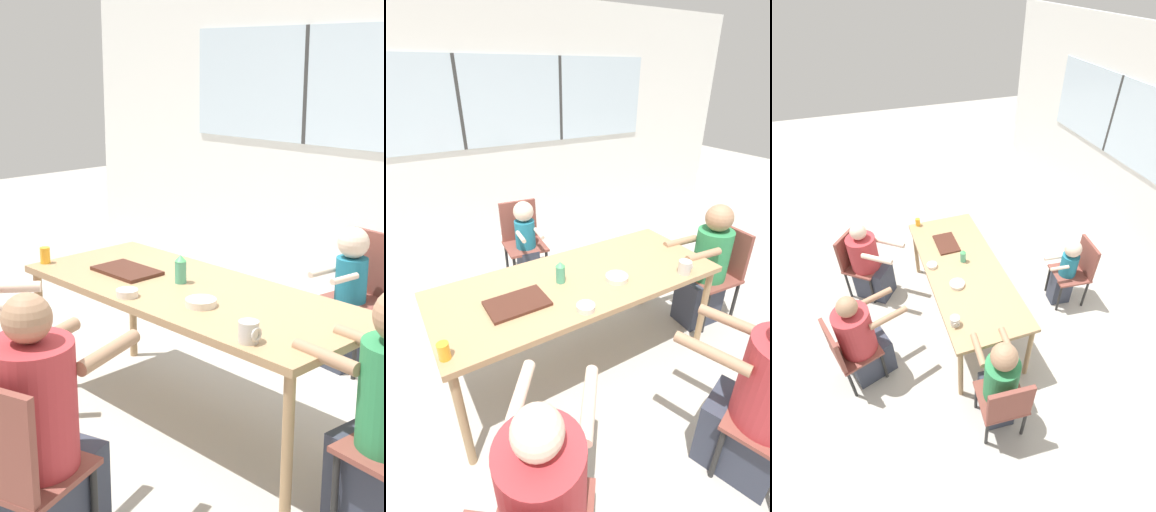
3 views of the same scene
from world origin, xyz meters
The scene contains 16 objects.
ground_plane centered at (0.00, 0.00, 0.00)m, with size 16.00×16.00×0.00m, color #B2ADA3.
dining_table centered at (0.00, 0.00, 0.72)m, with size 1.98×0.81×0.78m.
chair_for_woman_green_shirt centered at (-0.85, -1.11, 0.51)m, with size 0.56×0.56×0.86m.
chair_for_man_blue_shirt centered at (1.40, -0.11, 0.51)m, with size 0.43×0.43×0.86m.
chair_for_man_teal_shirt centered at (0.44, -1.33, 0.51)m, with size 0.51×0.51×0.86m.
chair_for_toddler centered at (0.15, 1.39, 0.51)m, with size 0.44×0.44×0.86m.
person_woman_green_shirt centered at (-0.75, -0.98, 0.47)m, with size 0.64×0.69×1.06m.
person_man_blue_shirt centered at (1.23, -0.10, 0.51)m, with size 0.57×0.35×1.11m.
person_man_teal_shirt centered at (0.39, -1.17, 0.50)m, with size 0.51×0.68×1.13m.
person_toddler centered at (0.14, 1.24, 0.46)m, with size 0.24×0.39×0.93m.
food_tray_dark centered at (-0.47, -0.06, 0.79)m, with size 0.37×0.24×0.02m.
coffee_mug centered at (0.69, -0.32, 0.82)m, with size 0.10×0.09×0.09m.
sippy_cup centered at (-0.12, 0.03, 0.86)m, with size 0.07×0.07×0.16m.
juice_glass centered at (-0.95, -0.29, 0.82)m, with size 0.06×0.06×0.10m.
bowl_white_shallow centered at (0.22, -0.15, 0.80)m, with size 0.15×0.15×0.04m.
bowl_cereal centered at (-0.14, -0.32, 0.80)m, with size 0.11×0.11×0.04m.
Camera 3 is at (2.57, -0.87, 3.30)m, focal length 24.00 mm.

